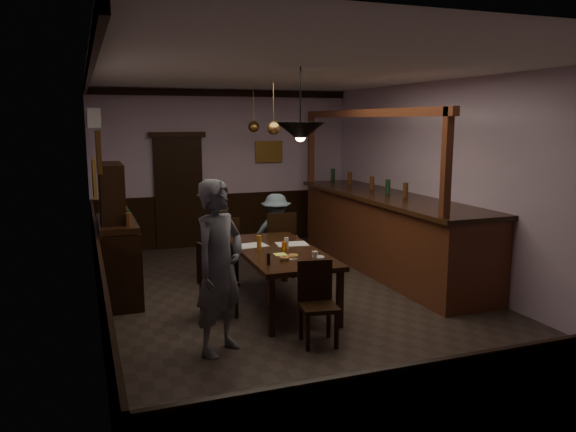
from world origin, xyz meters
name	(u,v)px	position (x,y,z in m)	size (l,w,h in m)	color
room	(300,193)	(0.00, 0.00, 1.50)	(5.01, 8.01, 3.01)	#2D2621
dining_table	(279,254)	(-0.24, 0.11, 0.69)	(1.06, 2.23, 0.75)	black
chair_far_left	(224,247)	(-0.67, 1.38, 0.55)	(0.48, 0.48, 1.00)	black
chair_far_right	(281,242)	(0.22, 1.36, 0.56)	(0.52, 0.52, 1.03)	black
chair_near	(317,298)	(-0.27, -1.22, 0.49)	(0.44, 0.44, 0.90)	black
chair_side	(212,278)	(-1.18, -0.09, 0.51)	(0.47, 0.47, 0.93)	black
person_standing	(219,267)	(-1.33, -1.12, 0.91)	(0.67, 0.44, 1.83)	slate
person_seated_left	(220,241)	(-0.65, 1.67, 0.57)	(0.56, 0.43, 1.15)	brown
person_seated_right	(276,233)	(0.25, 1.64, 0.64)	(0.82, 0.47, 1.27)	slate
newspaper_left	(251,246)	(-0.53, 0.44, 0.75)	(0.42, 0.30, 0.01)	silver
newspaper_right	(292,244)	(0.02, 0.34, 0.75)	(0.42, 0.30, 0.01)	silver
napkin	(280,254)	(-0.32, -0.16, 0.75)	(0.15, 0.15, 0.00)	#F3FF5D
saucer	(318,257)	(0.07, -0.47, 0.76)	(0.15, 0.15, 0.01)	white
coffee_cup	(315,254)	(0.01, -0.49, 0.80)	(0.08, 0.08, 0.07)	white
pastry_plate	(289,258)	(-0.29, -0.40, 0.76)	(0.22, 0.22, 0.01)	white
pastry_ring_a	(284,258)	(-0.38, -0.47, 0.79)	(0.13, 0.13, 0.04)	#C68C47
pastry_ring_b	(293,256)	(-0.24, -0.42, 0.79)	(0.13, 0.13, 0.04)	#C68C47
soda_can	(284,246)	(-0.21, 0.01, 0.81)	(0.07, 0.07, 0.12)	orange
beer_glass	(259,243)	(-0.51, 0.13, 0.85)	(0.06, 0.06, 0.20)	#BF721E
water_glass	(286,243)	(-0.14, 0.11, 0.82)	(0.06, 0.06, 0.15)	silver
pepper_mill	(269,259)	(-0.62, -0.60, 0.82)	(0.04, 0.04, 0.14)	black
sideboard	(117,246)	(-2.21, 1.11, 0.74)	(0.50, 1.40, 1.85)	black
bar_counter	(388,231)	(1.99, 1.17, 0.65)	(1.07, 4.61, 2.58)	#512615
door_back	(179,193)	(-0.90, 3.95, 1.05)	(0.90, 0.06, 2.10)	black
ac_unit	(93,118)	(-2.38, 2.90, 2.45)	(0.20, 0.85, 0.30)	white
picture_left_small	(98,152)	(-2.46, -1.60, 2.15)	(0.04, 0.28, 0.36)	olive
picture_left_large	(94,178)	(-2.46, 0.80, 1.70)	(0.04, 0.62, 0.48)	olive
picture_back	(269,152)	(0.90, 3.96, 1.80)	(0.55, 0.04, 0.42)	olive
pendant_iron	(300,132)	(-0.27, -0.69, 2.28)	(0.56, 0.56, 0.82)	black
pendant_brass_mid	(274,128)	(0.10, 1.32, 2.30)	(0.20, 0.20, 0.81)	#BF8C3F
pendant_brass_far	(254,127)	(0.30, 3.00, 2.30)	(0.20, 0.20, 0.81)	#BF8C3F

